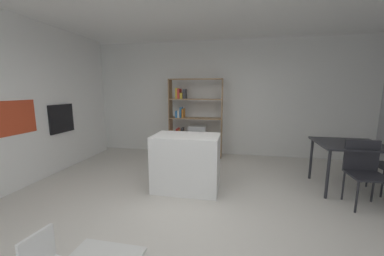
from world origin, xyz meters
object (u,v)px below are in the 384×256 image
(kitchen_island, at_px, (186,162))
(dining_table, at_px, (349,148))
(built_in_oven, at_px, (61,118))
(open_bookshelf, at_px, (193,121))
(dining_chair_near, at_px, (364,167))

(kitchen_island, bearing_deg, dining_table, 10.66)
(built_in_oven, height_order, kitchen_island, built_in_oven)
(open_bookshelf, height_order, dining_table, open_bookshelf)
(kitchen_island, height_order, dining_table, kitchen_island)
(built_in_oven, height_order, dining_table, built_in_oven)
(dining_chair_near, bearing_deg, dining_table, 88.27)
(built_in_oven, distance_m, dining_chair_near, 5.31)
(dining_table, bearing_deg, open_bookshelf, 153.05)
(built_in_oven, height_order, open_bookshelf, open_bookshelf)
(built_in_oven, xyz_separation_m, dining_table, (5.27, 0.03, -0.36))
(built_in_oven, bearing_deg, dining_table, 0.31)
(kitchen_island, relative_size, open_bookshelf, 0.56)
(dining_table, bearing_deg, built_in_oven, -179.69)
(open_bookshelf, relative_size, dining_chair_near, 2.05)
(kitchen_island, distance_m, open_bookshelf, 2.01)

